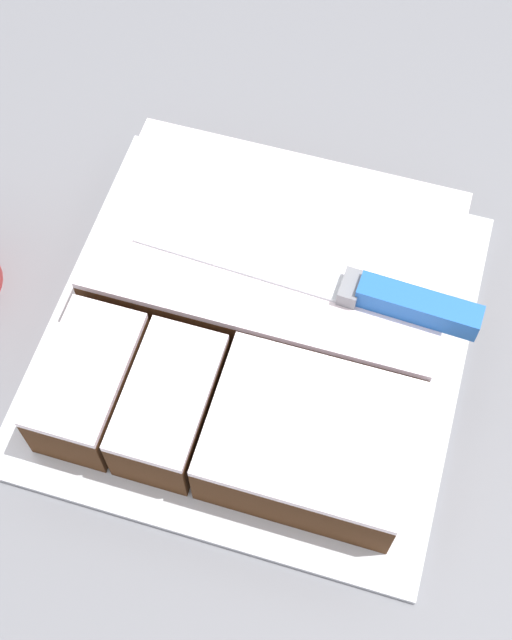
{
  "coord_description": "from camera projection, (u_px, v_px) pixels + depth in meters",
  "views": [
    {
      "loc": [
        0.09,
        -0.41,
        1.65
      ],
      "look_at": [
        -0.01,
        -0.07,
        0.99
      ],
      "focal_mm": 50.0,
      "sensor_mm": 36.0,
      "label": 1
    }
  ],
  "objects": [
    {
      "name": "cake_board",
      "position": [
        256.0,
        339.0,
        0.78
      ],
      "size": [
        0.36,
        0.37,
        0.01
      ],
      "color": "silver",
      "rests_on": "countertop"
    },
    {
      "name": "cake",
      "position": [
        259.0,
        319.0,
        0.75
      ],
      "size": [
        0.3,
        0.31,
        0.06
      ],
      "color": "#472814",
      "rests_on": "cake_board"
    },
    {
      "name": "knife",
      "position": [
        373.0,
        294.0,
        0.72
      ],
      "size": [
        0.29,
        0.04,
        0.02
      ],
      "rotation": [
        0.0,
        0.0,
        3.09
      ],
      "color": "silver",
      "rests_on": "cake"
    },
    {
      "name": "ground_plane",
      "position": [
        273.0,
        545.0,
        1.65
      ],
      "size": [
        8.0,
        8.0,
        0.0
      ],
      "primitive_type": "plane",
      "color": "#9E9384"
    },
    {
      "name": "countertop",
      "position": [
        279.0,
        458.0,
        1.23
      ],
      "size": [
        1.4,
        1.1,
        0.95
      ],
      "color": "slate",
      "rests_on": "ground_plane"
    }
  ]
}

